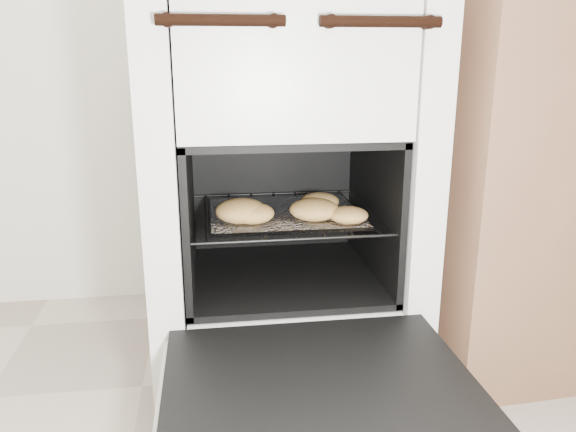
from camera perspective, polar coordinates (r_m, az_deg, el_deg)
The scene contains 5 objects.
stove at distance 1.32m, azimuth -0.87°, elevation 3.65°, with size 0.58×0.64×0.88m.
oven_door at distance 0.96m, azimuth 3.07°, elevation -16.80°, with size 0.52×0.40×0.04m.
oven_rack at distance 1.28m, azimuth -0.49°, elevation 0.28°, with size 0.42×0.40×0.01m.
foil_sheet at distance 1.26m, azimuth -0.38°, elevation 0.30°, with size 0.33×0.29×0.01m, color white.
baked_rolls at distance 1.19m, azimuth -0.07°, elevation 0.64°, with size 0.34×0.23×0.05m.
Camera 1 is at (-0.17, -0.10, 0.71)m, focal length 35.00 mm.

